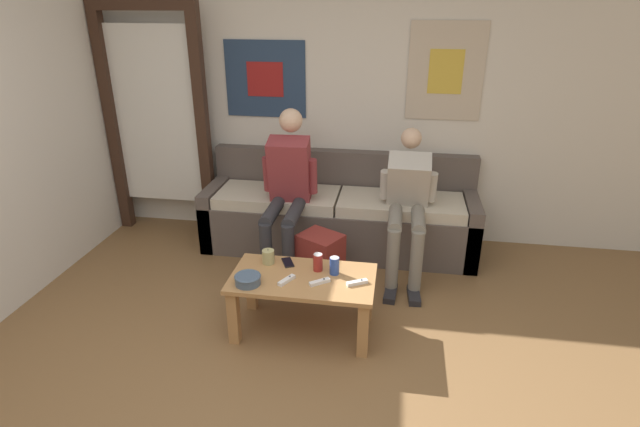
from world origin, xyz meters
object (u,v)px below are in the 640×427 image
(person_seated_adult, at_px, (287,186))
(game_controller_near_left, at_px, (287,280))
(cell_phone, at_px, (288,262))
(person_seated_teen, at_px, (408,199))
(drink_can_red, at_px, (318,262))
(game_controller_far_center, at_px, (320,282))
(pillar_candle, at_px, (268,257))
(drink_can_blue, at_px, (334,266))
(game_controller_near_right, at_px, (357,283))
(ceramic_bowl, at_px, (248,279))
(couch, at_px, (339,216))
(backpack, at_px, (320,262))
(coffee_table, at_px, (303,288))

(person_seated_adult, xyz_separation_m, game_controller_near_left, (0.22, -1.02, -0.28))
(game_controller_near_left, xyz_separation_m, cell_phone, (-0.05, 0.25, -0.01))
(person_seated_teen, xyz_separation_m, cell_phone, (-0.82, -0.80, -0.22))
(drink_can_red, relative_size, game_controller_far_center, 0.91)
(cell_phone, bearing_deg, pillar_candle, -171.93)
(drink_can_blue, bearing_deg, game_controller_near_left, -152.32)
(pillar_candle, relative_size, cell_phone, 0.74)
(person_seated_adult, xyz_separation_m, game_controller_far_center, (0.44, -1.01, -0.28))
(cell_phone, bearing_deg, game_controller_near_right, -21.81)
(game_controller_near_left, bearing_deg, drink_can_blue, 27.68)
(ceramic_bowl, bearing_deg, game_controller_far_center, 9.71)
(couch, distance_m, person_seated_adult, 0.68)
(person_seated_teen, height_order, game_controller_far_center, person_seated_teen)
(couch, height_order, cell_phone, couch)
(cell_phone, bearing_deg, backpack, 69.68)
(couch, bearing_deg, game_controller_near_right, -78.05)
(backpack, height_order, ceramic_bowl, ceramic_bowl)
(person_seated_adult, xyz_separation_m, cell_phone, (0.17, -0.78, -0.29))
(cell_phone, bearing_deg, person_seated_teen, 44.39)
(drink_can_blue, bearing_deg, cell_phone, 164.91)
(game_controller_near_right, distance_m, game_controller_far_center, 0.24)
(couch, bearing_deg, person_seated_adult, -136.36)
(person_seated_teen, relative_size, game_controller_near_left, 8.17)
(couch, bearing_deg, game_controller_far_center, -88.16)
(coffee_table, height_order, game_controller_near_right, game_controller_near_right)
(pillar_candle, bearing_deg, person_seated_teen, 40.72)
(drink_can_blue, bearing_deg, person_seated_adult, 120.79)
(pillar_candle, distance_m, game_controller_far_center, 0.46)
(couch, distance_m, person_seated_teen, 0.77)
(coffee_table, relative_size, pillar_candle, 8.74)
(coffee_table, relative_size, drink_can_blue, 7.84)
(person_seated_teen, bearing_deg, cell_phone, -135.61)
(person_seated_teen, relative_size, drink_can_red, 9.41)
(person_seated_teen, distance_m, cell_phone, 1.17)
(coffee_table, bearing_deg, backpack, 88.30)
(coffee_table, xyz_separation_m, pillar_candle, (-0.28, 0.15, 0.14))
(couch, xyz_separation_m, game_controller_near_left, (-0.17, -1.40, 0.13))
(person_seated_teen, relative_size, pillar_candle, 10.49)
(coffee_table, bearing_deg, game_controller_far_center, -28.23)
(ceramic_bowl, relative_size, pillar_candle, 1.57)
(backpack, height_order, cell_phone, backpack)
(person_seated_teen, height_order, pillar_candle, person_seated_teen)
(game_controller_far_center, xyz_separation_m, cell_phone, (-0.27, 0.24, -0.01))
(backpack, relative_size, drink_can_red, 3.61)
(ceramic_bowl, relative_size, game_controller_near_right, 1.23)
(game_controller_near_right, bearing_deg, drink_can_red, 153.65)
(person_seated_teen, bearing_deg, game_controller_near_right, -107.19)
(person_seated_adult, height_order, game_controller_far_center, person_seated_adult)
(game_controller_near_right, bearing_deg, game_controller_near_left, -174.48)
(person_seated_teen, xyz_separation_m, drink_can_blue, (-0.48, -0.90, -0.16))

